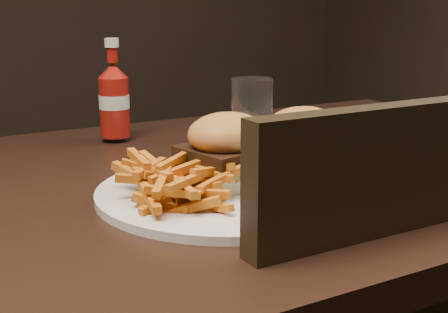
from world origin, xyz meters
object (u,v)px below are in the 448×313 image
ketchup_bottle (114,107)px  tumbler (252,111)px  dining_table (253,177)px  plate (228,193)px

ketchup_bottle → tumbler: bearing=-31.5°
ketchup_bottle → tumbler: 0.24m
dining_table → plate: plate is taller
plate → ketchup_bottle: (-0.01, 0.38, 0.06)m
dining_table → tumbler: size_ratio=10.63×
dining_table → ketchup_bottle: size_ratio=11.59×
plate → dining_table: bearing=46.2°
plate → tumbler: 0.32m
plate → ketchup_bottle: bearing=91.1°
dining_table → ketchup_bottle: bearing=114.9°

